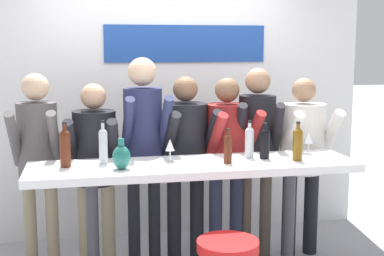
{
  "coord_description": "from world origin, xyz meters",
  "views": [
    {
      "loc": [
        -0.81,
        -3.82,
        1.9
      ],
      "look_at": [
        0.0,
        0.09,
        1.28
      ],
      "focal_mm": 50.0,
      "sensor_mm": 36.0,
      "label": 1
    }
  ],
  "objects_px": {
    "wine_glass_1": "(309,139)",
    "person_far_left": "(38,151)",
    "wine_bottle_1": "(228,147)",
    "wine_bottle_2": "(298,143)",
    "decorative_vase": "(121,157)",
    "wine_bottle_4": "(265,142)",
    "person_far_right": "(303,148)",
    "tasting_table": "(194,183)",
    "person_center_right": "(227,149)",
    "wine_bottle_0": "(249,141)",
    "person_left": "(95,158)",
    "wine_bottle_5": "(65,146)",
    "wine_glass_0": "(170,146)",
    "person_center_left": "(143,138)",
    "person_center": "(186,150)",
    "person_right": "(257,141)",
    "wine_bottle_3": "(103,144)"
  },
  "relations": [
    {
      "from": "wine_glass_1",
      "to": "person_far_left",
      "type": "bearing_deg",
      "value": 167.43
    },
    {
      "from": "wine_bottle_1",
      "to": "wine_bottle_2",
      "type": "relative_size",
      "value": 0.87
    },
    {
      "from": "wine_glass_1",
      "to": "decorative_vase",
      "type": "height_order",
      "value": "decorative_vase"
    },
    {
      "from": "wine_bottle_2",
      "to": "wine_bottle_4",
      "type": "bearing_deg",
      "value": 152.45
    },
    {
      "from": "person_far_right",
      "to": "wine_bottle_4",
      "type": "bearing_deg",
      "value": -140.26
    },
    {
      "from": "tasting_table",
      "to": "person_far_left",
      "type": "relative_size",
      "value": 1.46
    },
    {
      "from": "tasting_table",
      "to": "person_center_right",
      "type": "xyz_separation_m",
      "value": [
        0.42,
        0.59,
        0.13
      ]
    },
    {
      "from": "wine_bottle_2",
      "to": "wine_bottle_0",
      "type": "bearing_deg",
      "value": 152.28
    },
    {
      "from": "decorative_vase",
      "to": "person_left",
      "type": "bearing_deg",
      "value": 104.28
    },
    {
      "from": "person_far_left",
      "to": "wine_bottle_5",
      "type": "relative_size",
      "value": 5.11
    },
    {
      "from": "wine_bottle_5",
      "to": "wine_glass_0",
      "type": "height_order",
      "value": "wine_bottle_5"
    },
    {
      "from": "person_far_left",
      "to": "person_center_left",
      "type": "relative_size",
      "value": 0.93
    },
    {
      "from": "person_left",
      "to": "person_center",
      "type": "xyz_separation_m",
      "value": [
        0.77,
        0.04,
        0.03
      ]
    },
    {
      "from": "person_center_left",
      "to": "wine_bottle_4",
      "type": "xyz_separation_m",
      "value": [
        0.88,
        -0.53,
        0.03
      ]
    },
    {
      "from": "person_center_left",
      "to": "wine_bottle_1",
      "type": "xyz_separation_m",
      "value": [
        0.56,
        -0.63,
        0.01
      ]
    },
    {
      "from": "wine_bottle_4",
      "to": "person_center",
      "type": "bearing_deg",
      "value": 131.23
    },
    {
      "from": "wine_bottle_2",
      "to": "wine_glass_1",
      "type": "relative_size",
      "value": 1.69
    },
    {
      "from": "person_far_left",
      "to": "wine_bottle_4",
      "type": "bearing_deg",
      "value": -14.38
    },
    {
      "from": "person_far_left",
      "to": "person_center_left",
      "type": "xyz_separation_m",
      "value": [
        0.86,
        -0.06,
        0.09
      ]
    },
    {
      "from": "person_right",
      "to": "wine_bottle_0",
      "type": "height_order",
      "value": "person_right"
    },
    {
      "from": "wine_glass_1",
      "to": "decorative_vase",
      "type": "xyz_separation_m",
      "value": [
        -1.52,
        -0.24,
        -0.04
      ]
    },
    {
      "from": "wine_bottle_1",
      "to": "wine_bottle_4",
      "type": "relative_size",
      "value": 0.93
    },
    {
      "from": "person_center_right",
      "to": "wine_bottle_2",
      "type": "xyz_separation_m",
      "value": [
        0.37,
        -0.66,
        0.17
      ]
    },
    {
      "from": "wine_glass_1",
      "to": "decorative_vase",
      "type": "distance_m",
      "value": 1.54
    },
    {
      "from": "person_far_left",
      "to": "wine_bottle_0",
      "type": "bearing_deg",
      "value": -13.72
    },
    {
      "from": "person_far_left",
      "to": "wine_glass_1",
      "type": "relative_size",
      "value": 9.5
    },
    {
      "from": "person_center_right",
      "to": "wine_glass_1",
      "type": "distance_m",
      "value": 0.73
    },
    {
      "from": "person_center_left",
      "to": "wine_bottle_3",
      "type": "bearing_deg",
      "value": -130.89
    },
    {
      "from": "wine_glass_0",
      "to": "person_far_left",
      "type": "bearing_deg",
      "value": 150.73
    },
    {
      "from": "wine_glass_0",
      "to": "person_center_left",
      "type": "bearing_deg",
      "value": 105.99
    },
    {
      "from": "wine_bottle_0",
      "to": "wine_bottle_5",
      "type": "distance_m",
      "value": 1.4
    },
    {
      "from": "wine_bottle_4",
      "to": "wine_bottle_2",
      "type": "bearing_deg",
      "value": -27.55
    },
    {
      "from": "person_far_right",
      "to": "wine_bottle_1",
      "type": "xyz_separation_m",
      "value": [
        -0.87,
        -0.63,
        0.16
      ]
    },
    {
      "from": "person_left",
      "to": "wine_glass_0",
      "type": "distance_m",
      "value": 0.77
    },
    {
      "from": "person_far_right",
      "to": "wine_bottle_3",
      "type": "bearing_deg",
      "value": -170.0
    },
    {
      "from": "person_far_right",
      "to": "wine_bottle_5",
      "type": "bearing_deg",
      "value": -170.34
    },
    {
      "from": "person_left",
      "to": "wine_bottle_3",
      "type": "xyz_separation_m",
      "value": [
        0.05,
        -0.46,
        0.19
      ]
    },
    {
      "from": "tasting_table",
      "to": "person_center_right",
      "type": "relative_size",
      "value": 1.51
    },
    {
      "from": "wine_bottle_4",
      "to": "wine_glass_1",
      "type": "bearing_deg",
      "value": 14.43
    },
    {
      "from": "wine_bottle_3",
      "to": "person_center_right",
      "type": "bearing_deg",
      "value": 23.77
    },
    {
      "from": "wine_bottle_3",
      "to": "wine_glass_1",
      "type": "bearing_deg",
      "value": 1.17
    },
    {
      "from": "tasting_table",
      "to": "person_far_right",
      "type": "relative_size",
      "value": 1.52
    },
    {
      "from": "wine_bottle_4",
      "to": "wine_bottle_5",
      "type": "xyz_separation_m",
      "value": [
        -1.5,
        0.02,
        0.02
      ]
    },
    {
      "from": "wine_bottle_1",
      "to": "wine_glass_0",
      "type": "height_order",
      "value": "wine_bottle_1"
    },
    {
      "from": "person_far_left",
      "to": "wine_bottle_1",
      "type": "relative_size",
      "value": 6.42
    },
    {
      "from": "person_right",
      "to": "decorative_vase",
      "type": "distance_m",
      "value": 1.43
    },
    {
      "from": "person_center_right",
      "to": "wine_bottle_4",
      "type": "height_order",
      "value": "person_center_right"
    },
    {
      "from": "person_far_left",
      "to": "person_center_right",
      "type": "xyz_separation_m",
      "value": [
        1.59,
        -0.04,
        -0.05
      ]
    },
    {
      "from": "wine_bottle_3",
      "to": "wine_bottle_4",
      "type": "relative_size",
      "value": 1.14
    },
    {
      "from": "person_center_right",
      "to": "person_left",
      "type": "bearing_deg",
      "value": 171.06
    }
  ]
}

